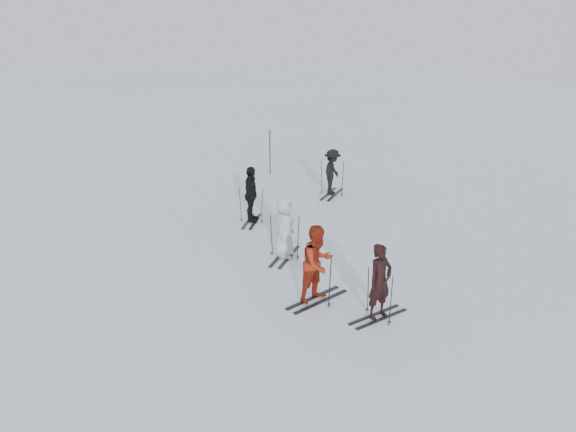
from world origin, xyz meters
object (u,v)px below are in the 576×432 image
(skier_near_dark, at_px, (380,283))
(skier_uphill_left, at_px, (251,195))
(skier_red, at_px, (318,264))
(skier_uphill_far, at_px, (332,173))
(skier_grey, at_px, (285,228))
(piste_marker, at_px, (270,152))

(skier_near_dark, relative_size, skier_uphill_left, 0.93)
(skier_red, bearing_deg, skier_uphill_far, 40.64)
(skier_grey, xyz_separation_m, skier_uphill_far, (-0.60, 6.21, 0.00))
(piste_marker, bearing_deg, skier_grey, -63.97)
(skier_uphill_far, bearing_deg, piste_marker, 61.05)
(skier_red, relative_size, piste_marker, 0.94)
(skier_red, bearing_deg, piste_marker, 54.24)
(skier_near_dark, bearing_deg, skier_grey, 85.38)
(skier_grey, bearing_deg, skier_uphill_left, 39.23)
(skier_grey, height_order, skier_uphill_left, skier_uphill_left)
(skier_red, relative_size, skier_grey, 1.07)
(skier_uphill_left, relative_size, piste_marker, 0.94)
(skier_grey, bearing_deg, piste_marker, 22.80)
(piste_marker, bearing_deg, skier_red, -61.15)
(skier_red, bearing_deg, skier_uphill_left, 65.90)
(skier_near_dark, distance_m, skier_uphill_left, 7.05)
(skier_red, xyz_separation_m, piste_marker, (-5.62, 10.21, 0.06))
(skier_uphill_left, bearing_deg, skier_near_dark, -144.02)
(skier_red, xyz_separation_m, skier_grey, (-1.67, 2.12, -0.06))
(skier_near_dark, relative_size, piste_marker, 0.87)
(skier_near_dark, height_order, piste_marker, piste_marker)
(skier_near_dark, distance_m, skier_red, 1.53)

